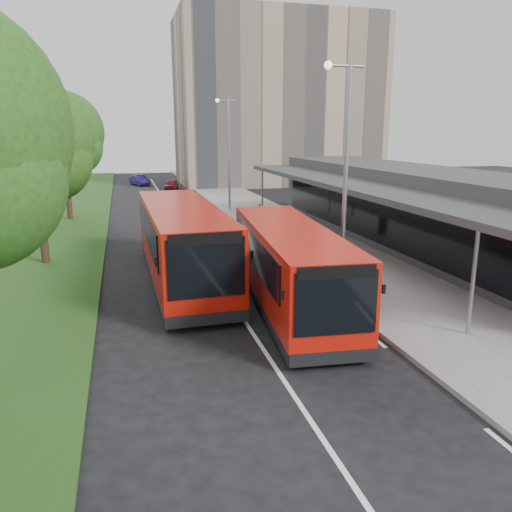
{
  "coord_description": "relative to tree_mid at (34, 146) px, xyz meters",
  "views": [
    {
      "loc": [
        -3.45,
        -14.38,
        5.81
      ],
      "look_at": [
        0.98,
        2.26,
        1.5
      ],
      "focal_mm": 35.0,
      "sensor_mm": 36.0,
      "label": 1
    }
  ],
  "objects": [
    {
      "name": "lane_centre_line",
      "position": [
        7.01,
        5.95,
        -5.18
      ],
      "size": [
        0.12,
        70.0,
        0.01
      ],
      "primitive_type": "cube",
      "color": "silver",
      "rests_on": "ground"
    },
    {
      "name": "station_building",
      "position": [
        17.87,
        -1.05,
        -3.15
      ],
      "size": [
        7.7,
        26.0,
        4.0
      ],
      "color": "#333336",
      "rests_on": "ground"
    },
    {
      "name": "lamp_post_near",
      "position": [
        11.13,
        -7.05,
        -0.47
      ],
      "size": [
        1.44,
        0.28,
        8.0
      ],
      "color": "gray",
      "rests_on": "pavement"
    },
    {
      "name": "litter_bin",
      "position": [
        13.1,
        1.84,
        -4.58
      ],
      "size": [
        0.61,
        0.61,
        0.92
      ],
      "primitive_type": "cylinder",
      "rotation": [
        0.0,
        0.0,
        0.21
      ],
      "color": "#3C2618",
      "rests_on": "pavement"
    },
    {
      "name": "tree_far",
      "position": [
        -0.0,
        12.0,
        0.23
      ],
      "size": [
        5.22,
        5.22,
        8.4
      ],
      "color": "black",
      "rests_on": "ground"
    },
    {
      "name": "grass_verge",
      "position": [
        0.01,
        10.95,
        -5.14
      ],
      "size": [
        5.0,
        80.0,
        0.1
      ],
      "primitive_type": "cube",
      "color": "#1B4717",
      "rests_on": "ground"
    },
    {
      "name": "tree_mid",
      "position": [
        0.0,
        0.0,
        0.0
      ],
      "size": [
        5.0,
        5.0,
        8.04
      ],
      "color": "black",
      "rests_on": "ground"
    },
    {
      "name": "lamp_post_far",
      "position": [
        11.13,
        12.95,
        -0.47
      ],
      "size": [
        1.44,
        0.28,
        8.0
      ],
      "color": "gray",
      "rests_on": "pavement"
    },
    {
      "name": "car_far",
      "position": [
        5.4,
        33.72,
        -4.62
      ],
      "size": [
        2.29,
        3.65,
        1.14
      ],
      "primitive_type": "imported",
      "rotation": [
        0.0,
        0.0,
        0.34
      ],
      "color": "navy",
      "rests_on": "ground"
    },
    {
      "name": "office_block",
      "position": [
        21.01,
        32.95,
        3.81
      ],
      "size": [
        22.0,
        12.0,
        18.0
      ],
      "primitive_type": "cube",
      "color": "tan",
      "rests_on": "ground"
    },
    {
      "name": "bus_main",
      "position": [
        8.79,
        -8.14,
        -3.78
      ],
      "size": [
        3.33,
        9.91,
        2.75
      ],
      "rotation": [
        0.0,
        0.0,
        -0.09
      ],
      "color": "#B31409",
      "rests_on": "ground"
    },
    {
      "name": "pavement",
      "position": [
        13.01,
        10.95,
        -5.11
      ],
      "size": [
        5.0,
        80.0,
        0.15
      ],
      "primitive_type": "cube",
      "color": "slate",
      "rests_on": "ground"
    },
    {
      "name": "ground",
      "position": [
        7.01,
        -9.05,
        -5.19
      ],
      "size": [
        120.0,
        120.0,
        0.0
      ],
      "primitive_type": "plane",
      "color": "black",
      "rests_on": "ground"
    },
    {
      "name": "bus_second",
      "position": [
        5.66,
        -4.33,
        -3.63
      ],
      "size": [
        2.96,
        10.81,
        3.04
      ],
      "rotation": [
        0.0,
        0.0,
        0.02
      ],
      "color": "#B31409",
      "rests_on": "ground"
    },
    {
      "name": "car_near",
      "position": [
        8.39,
        28.35,
        -4.66
      ],
      "size": [
        1.75,
        3.25,
        1.05
      ],
      "primitive_type": "imported",
      "rotation": [
        0.0,
        0.0,
        -0.17
      ],
      "color": "#5C0D1D",
      "rests_on": "ground"
    },
    {
      "name": "bollard",
      "position": [
        12.12,
        7.8,
        -4.51
      ],
      "size": [
        0.22,
        0.22,
        1.05
      ],
      "primitive_type": "cylinder",
      "rotation": [
        0.0,
        0.0,
        -0.34
      ],
      "color": "yellow",
      "rests_on": "pavement"
    },
    {
      "name": "kerb_dashes",
      "position": [
        10.31,
        9.95,
        -5.18
      ],
      "size": [
        0.12,
        56.0,
        0.01
      ],
      "color": "silver",
      "rests_on": "ground"
    }
  ]
}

